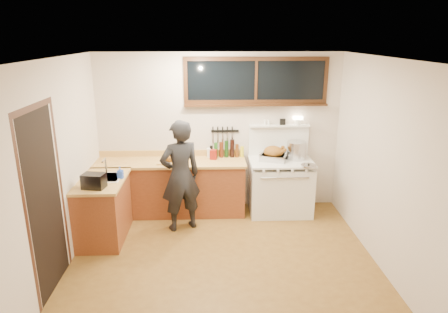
{
  "coord_description": "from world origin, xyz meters",
  "views": [
    {
      "loc": [
        -0.17,
        -4.72,
        2.85
      ],
      "look_at": [
        0.05,
        0.85,
        1.15
      ],
      "focal_mm": 32.0,
      "sensor_mm": 36.0,
      "label": 1
    }
  ],
  "objects_px": {
    "vintage_stove": "(280,185)",
    "roast_turkey": "(273,154)",
    "cutting_board": "(170,159)",
    "man": "(180,176)"
  },
  "relations": [
    {
      "from": "vintage_stove",
      "to": "cutting_board",
      "type": "relative_size",
      "value": 3.99
    },
    {
      "from": "cutting_board",
      "to": "roast_turkey",
      "type": "relative_size",
      "value": 0.81
    },
    {
      "from": "vintage_stove",
      "to": "roast_turkey",
      "type": "distance_m",
      "value": 0.55
    },
    {
      "from": "cutting_board",
      "to": "roast_turkey",
      "type": "distance_m",
      "value": 1.67
    },
    {
      "from": "man",
      "to": "vintage_stove",
      "type": "bearing_deg",
      "value": 18.62
    },
    {
      "from": "vintage_stove",
      "to": "roast_turkey",
      "type": "height_order",
      "value": "vintage_stove"
    },
    {
      "from": "man",
      "to": "roast_turkey",
      "type": "height_order",
      "value": "man"
    },
    {
      "from": "vintage_stove",
      "to": "man",
      "type": "height_order",
      "value": "man"
    },
    {
      "from": "roast_turkey",
      "to": "cutting_board",
      "type": "bearing_deg",
      "value": -178.29
    },
    {
      "from": "man",
      "to": "cutting_board",
      "type": "relative_size",
      "value": 4.31
    }
  ]
}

